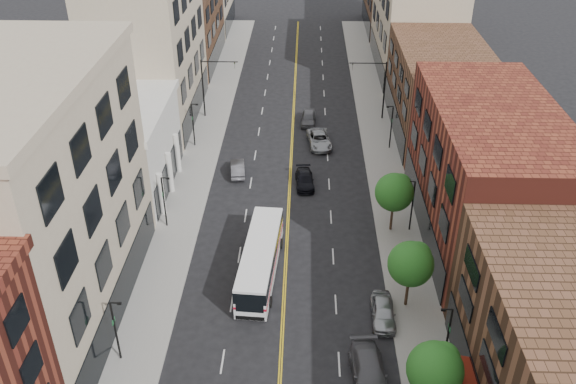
# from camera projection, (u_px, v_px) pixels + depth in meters

# --- Properties ---
(sidewalk_left) EXTENTS (4.00, 110.00, 0.15)m
(sidewalk_left) POSITION_uv_depth(u_px,v_px,m) (197.00, 167.00, 64.87)
(sidewalk_left) COLOR gray
(sidewalk_left) RESTS_ON ground
(sidewalk_right) EXTENTS (4.00, 110.00, 0.15)m
(sidewalk_right) POSITION_uv_depth(u_px,v_px,m) (385.00, 170.00, 64.37)
(sidewalk_right) COLOR gray
(sidewalk_right) RESTS_ON ground
(bldg_l_tanoffice) EXTENTS (10.00, 22.00, 18.00)m
(bldg_l_tanoffice) POSITION_uv_depth(u_px,v_px,m) (35.00, 209.00, 41.63)
(bldg_l_tanoffice) COLOR tan
(bldg_l_tanoffice) RESTS_ON ground
(bldg_l_white) EXTENTS (10.00, 14.00, 8.00)m
(bldg_l_white) POSITION_uv_depth(u_px,v_px,m) (116.00, 151.00, 59.58)
(bldg_l_white) COLOR silver
(bldg_l_white) RESTS_ON ground
(bldg_l_far_a) EXTENTS (10.00, 20.00, 18.00)m
(bldg_l_far_a) POSITION_uv_depth(u_px,v_px,m) (149.00, 46.00, 71.43)
(bldg_l_far_a) COLOR tan
(bldg_l_far_a) RESTS_ON ground
(bldg_l_far_b) EXTENTS (10.00, 20.00, 15.00)m
(bldg_l_far_b) POSITION_uv_depth(u_px,v_px,m) (181.00, 12.00, 89.25)
(bldg_l_far_b) COLOR brown
(bldg_l_far_b) RESTS_ON ground
(bldg_r_mid) EXTENTS (10.00, 22.00, 12.00)m
(bldg_r_mid) POSITION_uv_depth(u_px,v_px,m) (487.00, 174.00, 51.73)
(bldg_r_mid) COLOR #5C2118
(bldg_r_mid) RESTS_ON ground
(bldg_r_far_a) EXTENTS (10.00, 20.00, 10.00)m
(bldg_r_far_a) POSITION_uv_depth(u_px,v_px,m) (440.00, 91.00, 70.14)
(bldg_r_far_a) COLOR brown
(bldg_r_far_a) RESTS_ON ground
(bldg_r_far_b) EXTENTS (10.00, 22.00, 14.00)m
(bldg_r_far_b) POSITION_uv_depth(u_px,v_px,m) (415.00, 22.00, 86.97)
(bldg_r_far_b) COLOR tan
(bldg_r_far_b) RESTS_ON ground
(tree_r_1) EXTENTS (3.40, 3.40, 5.59)m
(tree_r_1) POSITION_uv_depth(u_px,v_px,m) (436.00, 368.00, 35.93)
(tree_r_1) COLOR black
(tree_r_1) RESTS_ON sidewalk_right
(tree_r_2) EXTENTS (3.40, 3.40, 5.59)m
(tree_r_2) POSITION_uv_depth(u_px,v_px,m) (412.00, 262.00, 44.45)
(tree_r_2) COLOR black
(tree_r_2) RESTS_ON sidewalk_right
(tree_r_3) EXTENTS (3.40, 3.40, 5.59)m
(tree_r_3) POSITION_uv_depth(u_px,v_px,m) (395.00, 191.00, 52.96)
(tree_r_3) COLOR black
(tree_r_3) RESTS_ON sidewalk_right
(lamp_l_1) EXTENTS (0.81, 0.55, 5.05)m
(lamp_l_1) POSITION_uv_depth(u_px,v_px,m) (116.00, 328.00, 40.38)
(lamp_l_1) COLOR black
(lamp_l_1) RESTS_ON sidewalk_left
(lamp_l_2) EXTENTS (0.81, 0.55, 5.05)m
(lamp_l_2) POSITION_uv_depth(u_px,v_px,m) (164.00, 199.00, 54.01)
(lamp_l_2) COLOR black
(lamp_l_2) RESTS_ON sidewalk_left
(lamp_l_3) EXTENTS (0.81, 0.55, 5.05)m
(lamp_l_3) POSITION_uv_depth(u_px,v_px,m) (193.00, 122.00, 67.63)
(lamp_l_3) COLOR black
(lamp_l_3) RESTS_ON sidewalk_left
(lamp_r_1) EXTENTS (0.81, 0.55, 5.05)m
(lamp_r_1) POSITION_uv_depth(u_px,v_px,m) (447.00, 334.00, 39.85)
(lamp_r_1) COLOR black
(lamp_r_1) RESTS_ON sidewalk_right
(lamp_r_2) EXTENTS (0.81, 0.55, 5.05)m
(lamp_r_2) POSITION_uv_depth(u_px,v_px,m) (412.00, 203.00, 53.47)
(lamp_r_2) COLOR black
(lamp_r_2) RESTS_ON sidewalk_right
(lamp_r_3) EXTENTS (0.81, 0.55, 5.05)m
(lamp_r_3) POSITION_uv_depth(u_px,v_px,m) (391.00, 125.00, 67.09)
(lamp_r_3) COLOR black
(lamp_r_3) RESTS_ON sidewalk_right
(signal_mast_left) EXTENTS (4.49, 0.18, 7.20)m
(signal_mast_left) POSITION_uv_depth(u_px,v_px,m) (209.00, 82.00, 73.55)
(signal_mast_left) COLOR black
(signal_mast_left) RESTS_ON sidewalk_left
(signal_mast_right) EXTENTS (4.49, 0.18, 7.20)m
(signal_mast_right) POSITION_uv_depth(u_px,v_px,m) (379.00, 83.00, 73.04)
(signal_mast_right) COLOR black
(signal_mast_right) RESTS_ON sidewalk_right
(city_bus) EXTENTS (3.31, 11.41, 2.90)m
(city_bus) POSITION_uv_depth(u_px,v_px,m) (260.00, 258.00, 48.87)
(city_bus) COLOR white
(city_bus) RESTS_ON ground
(car_parked_mid) EXTENTS (2.63, 5.64, 1.59)m
(car_parked_mid) POSITION_uv_depth(u_px,v_px,m) (369.00, 373.00, 39.90)
(car_parked_mid) COLOR #504F55
(car_parked_mid) RESTS_ON ground
(car_parked_far) EXTENTS (1.80, 4.30, 1.46)m
(car_parked_far) POSITION_uv_depth(u_px,v_px,m) (383.00, 312.00, 44.92)
(car_parked_far) COLOR #A1A4A8
(car_parked_far) RESTS_ON ground
(car_lane_behind) EXTENTS (1.92, 4.21, 1.34)m
(car_lane_behind) POSITION_uv_depth(u_px,v_px,m) (238.00, 168.00, 63.42)
(car_lane_behind) COLOR #4F4F54
(car_lane_behind) RESTS_ON ground
(car_lane_a) EXTENTS (2.12, 4.51, 1.27)m
(car_lane_a) POSITION_uv_depth(u_px,v_px,m) (305.00, 180.00, 61.48)
(car_lane_a) COLOR black
(car_lane_a) RESTS_ON ground
(car_lane_b) EXTENTS (3.15, 5.58, 1.47)m
(car_lane_b) POSITION_uv_depth(u_px,v_px,m) (319.00, 140.00, 68.96)
(car_lane_b) COLOR #94979B
(car_lane_b) RESTS_ON ground
(car_lane_c) EXTENTS (1.95, 4.39, 1.47)m
(car_lane_c) POSITION_uv_depth(u_px,v_px,m) (308.00, 118.00, 73.94)
(car_lane_c) COLOR #4D4E53
(car_lane_c) RESTS_ON ground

